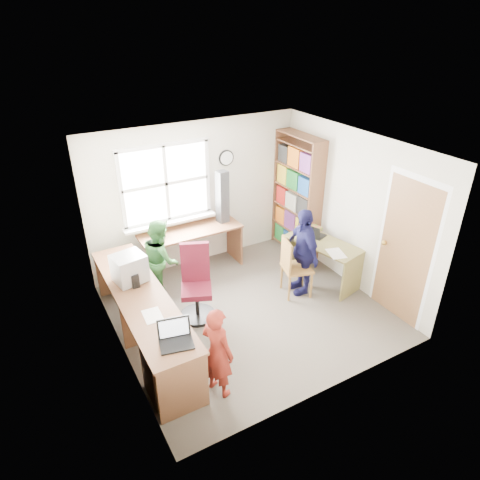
{
  "coord_description": "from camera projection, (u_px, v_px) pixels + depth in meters",
  "views": [
    {
      "loc": [
        -2.56,
        -4.29,
        3.82
      ],
      "look_at": [
        0.0,
        0.25,
        1.05
      ],
      "focal_mm": 32.0,
      "sensor_mm": 36.0,
      "label": 1
    }
  ],
  "objects": [
    {
      "name": "room",
      "position": [
        246.0,
        233.0,
        5.71
      ],
      "size": [
        3.64,
        3.44,
        2.44
      ],
      "color": "#484138",
      "rests_on": "ground"
    },
    {
      "name": "l_desk",
      "position": [
        168.0,
        326.0,
        5.2
      ],
      "size": [
        2.38,
        2.95,
        0.75
      ],
      "color": "brown",
      "rests_on": "ground"
    },
    {
      "name": "right_desk",
      "position": [
        323.0,
        253.0,
        6.69
      ],
      "size": [
        0.8,
        1.28,
        0.68
      ],
      "rotation": [
        0.0,
        0.0,
        0.22
      ],
      "color": "olive",
      "rests_on": "ground"
    },
    {
      "name": "bookshelf",
      "position": [
        297.0,
        198.0,
        7.36
      ],
      "size": [
        0.3,
        1.02,
        2.1
      ],
      "color": "brown",
      "rests_on": "ground"
    },
    {
      "name": "swivel_chair",
      "position": [
        196.0,
        286.0,
        5.93
      ],
      "size": [
        0.66,
        0.66,
        1.08
      ],
      "rotation": [
        0.0,
        0.0,
        -0.41
      ],
      "color": "black",
      "rests_on": "ground"
    },
    {
      "name": "wooden_chair",
      "position": [
        293.0,
        265.0,
        6.35
      ],
      "size": [
        0.5,
        0.5,
        0.94
      ],
      "rotation": [
        0.0,
        0.0,
        -0.27
      ],
      "color": "olive",
      "rests_on": "ground"
    },
    {
      "name": "crt_monitor",
      "position": [
        129.0,
        268.0,
        5.45
      ],
      "size": [
        0.44,
        0.4,
        0.38
      ],
      "rotation": [
        0.0,
        0.0,
        0.17
      ],
      "color": "#97989B",
      "rests_on": "l_desk"
    },
    {
      "name": "laptop_left",
      "position": [
        175.0,
        337.0,
        4.49
      ],
      "size": [
        0.41,
        0.36,
        0.24
      ],
      "rotation": [
        0.0,
        0.0,
        -0.22
      ],
      "color": "black",
      "rests_on": "l_desk"
    },
    {
      "name": "laptop_right",
      "position": [
        313.0,
        234.0,
        6.76
      ],
      "size": [
        0.36,
        0.39,
        0.22
      ],
      "rotation": [
        0.0,
        0.0,
        1.94
      ],
      "color": "black",
      "rests_on": "right_desk"
    },
    {
      "name": "speaker_a",
      "position": [
        135.0,
        280.0,
        5.38
      ],
      "size": [
        0.1,
        0.1,
        0.19
      ],
      "rotation": [
        0.0,
        0.0,
        -0.02
      ],
      "color": "black",
      "rests_on": "l_desk"
    },
    {
      "name": "speaker_b",
      "position": [
        126.0,
        260.0,
        5.83
      ],
      "size": [
        0.1,
        0.1,
        0.17
      ],
      "rotation": [
        0.0,
        0.0,
        0.17
      ],
      "color": "black",
      "rests_on": "l_desk"
    },
    {
      "name": "cd_tower",
      "position": [
        222.0,
        197.0,
        6.92
      ],
      "size": [
        0.2,
        0.18,
        0.87
      ],
      "rotation": [
        0.0,
        0.0,
        0.14
      ],
      "color": "black",
      "rests_on": "l_desk"
    },
    {
      "name": "game_box",
      "position": [
        308.0,
        228.0,
        6.97
      ],
      "size": [
        0.36,
        0.36,
        0.06
      ],
      "rotation": [
        0.0,
        0.0,
        0.15
      ],
      "color": "red",
      "rests_on": "right_desk"
    },
    {
      "name": "paper_a",
      "position": [
        153.0,
        315.0,
        4.9
      ],
      "size": [
        0.22,
        0.3,
        0.0
      ],
      "rotation": [
        0.0,
        0.0,
        -0.06
      ],
      "color": "white",
      "rests_on": "l_desk"
    },
    {
      "name": "paper_b",
      "position": [
        336.0,
        253.0,
        6.3
      ],
      "size": [
        0.3,
        0.37,
        0.0
      ],
      "rotation": [
        0.0,
        0.0,
        -0.29
      ],
      "color": "white",
      "rests_on": "right_desk"
    },
    {
      "name": "potted_plant",
      "position": [
        163.0,
        228.0,
        6.59
      ],
      "size": [
        0.16,
        0.13,
        0.27
      ],
      "primitive_type": "imported",
      "rotation": [
        0.0,
        0.0,
        -0.06
      ],
      "color": "#30712D",
      "rests_on": "l_desk"
    },
    {
      "name": "person_red",
      "position": [
        217.0,
        352.0,
        4.63
      ],
      "size": [
        0.41,
        0.49,
        1.14
      ],
      "primitive_type": "imported",
      "rotation": [
        0.0,
        0.0,
        1.96
      ],
      "color": "maroon",
      "rests_on": "ground"
    },
    {
      "name": "person_green",
      "position": [
        161.0,
        260.0,
        6.24
      ],
      "size": [
        0.56,
        0.68,
        1.26
      ],
      "primitive_type": "imported",
      "rotation": [
        0.0,
        0.0,
        1.42
      ],
      "color": "#2B6628",
      "rests_on": "ground"
    },
    {
      "name": "person_navy",
      "position": [
        303.0,
        251.0,
        6.36
      ],
      "size": [
        0.46,
        0.84,
        1.37
      ],
      "primitive_type": "imported",
      "rotation": [
        0.0,
        0.0,
        -1.73
      ],
      "color": "#161544",
      "rests_on": "ground"
    }
  ]
}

